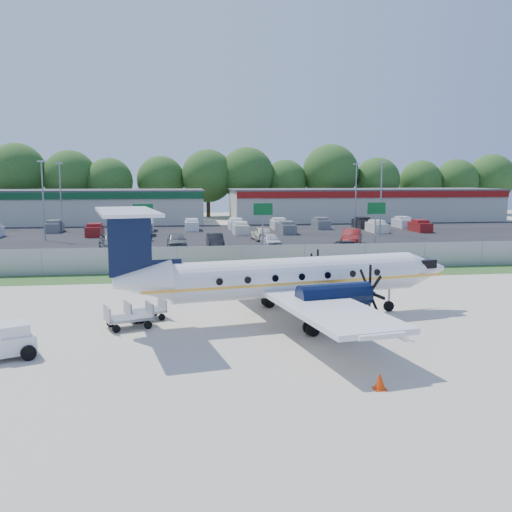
{
  "coord_description": "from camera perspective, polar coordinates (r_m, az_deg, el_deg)",
  "views": [
    {
      "loc": [
        -4.95,
        -29.7,
        7.39
      ],
      "look_at": [
        0.0,
        6.0,
        2.3
      ],
      "focal_mm": 40.0,
      "sensor_mm": 36.0,
      "label": 1
    }
  ],
  "objects": [
    {
      "name": "parked_car_b",
      "position": [
        58.73,
        -7.92,
        0.73
      ],
      "size": [
        2.16,
        4.96,
        1.66
      ],
      "primitive_type": "imported",
      "rotation": [
        0.0,
        0.0,
        0.04
      ],
      "color": "#595B5E",
      "rests_on": "ground"
    },
    {
      "name": "sign_right",
      "position": [
        56.05,
        11.92,
        4.0
      ],
      "size": [
        1.8,
        0.26,
        5.0
      ],
      "color": "gray",
      "rests_on": "ground"
    },
    {
      "name": "baggage_cart_far",
      "position": [
        28.66,
        -12.59,
        -6.0
      ],
      "size": [
        2.51,
        1.97,
        1.16
      ],
      "color": "gray",
      "rests_on": "ground"
    },
    {
      "name": "light_pole_ne",
      "position": [
        72.19,
        12.4,
        6.14
      ],
      "size": [
        0.9,
        0.35,
        9.09
      ],
      "color": "gray",
      "rests_on": "ground"
    },
    {
      "name": "parked_car_g",
      "position": [
        65.71,
        0.55,
        1.58
      ],
      "size": [
        2.31,
        4.89,
        1.61
      ],
      "primitive_type": "imported",
      "rotation": [
        0.0,
        0.0,
        3.23
      ],
      "color": "beige",
      "rests_on": "ground"
    },
    {
      "name": "baggage_cart_near",
      "position": [
        30.09,
        -11.0,
        -5.4
      ],
      "size": [
        2.25,
        1.82,
        1.03
      ],
      "color": "gray",
      "rests_on": "ground"
    },
    {
      "name": "parking_lot",
      "position": [
        70.27,
        -3.81,
        2.0
      ],
      "size": [
        170.0,
        32.0,
        0.02
      ],
      "primitive_type": "cube",
      "color": "black",
      "rests_on": "ground"
    },
    {
      "name": "parked_car_a",
      "position": [
        59.04,
        -14.25,
        0.6
      ],
      "size": [
        3.35,
        5.32,
        1.69
      ],
      "primitive_type": "imported",
      "rotation": [
        0.0,
        0.0,
        0.29
      ],
      "color": "#595B5E",
      "rests_on": "ground"
    },
    {
      "name": "access_road",
      "position": [
        49.51,
        -2.07,
        -0.54
      ],
      "size": [
        170.0,
        8.0,
        0.02
      ],
      "primitive_type": "cube",
      "color": "black",
      "rests_on": "ground"
    },
    {
      "name": "parked_car_f",
      "position": [
        64.91,
        -11.68,
        1.34
      ],
      "size": [
        3.3,
        4.89,
        1.55
      ],
      "primitive_type": "imported",
      "rotation": [
        0.0,
        0.0,
        2.78
      ],
      "color": "navy",
      "rests_on": "ground"
    },
    {
      "name": "cone_starboard_wing",
      "position": [
        41.78,
        -0.28,
        -1.78
      ],
      "size": [
        0.4,
        0.4,
        0.57
      ],
      "color": "red",
      "rests_on": "ground"
    },
    {
      "name": "cone_port_wing",
      "position": [
        20.77,
        12.28,
        -12.15
      ],
      "size": [
        0.43,
        0.43,
        0.61
      ],
      "color": "red",
      "rests_on": "ground"
    },
    {
      "name": "sign_left",
      "position": [
        52.83,
        -11.21,
        3.79
      ],
      "size": [
        1.8,
        0.26,
        5.0
      ],
      "color": "gray",
      "rests_on": "ground"
    },
    {
      "name": "parked_car_d",
      "position": [
        59.34,
        1.49,
        0.88
      ],
      "size": [
        1.92,
        4.3,
        1.44
      ],
      "primitive_type": "imported",
      "rotation": [
        0.0,
        0.0,
        0.05
      ],
      "color": "silver",
      "rests_on": "ground"
    },
    {
      "name": "perimeter_fence",
      "position": [
        44.44,
        -1.42,
        -0.23
      ],
      "size": [
        120.0,
        0.06,
        1.99
      ],
      "color": "gray",
      "rests_on": "ground"
    },
    {
      "name": "far_parking_rows",
      "position": [
        75.23,
        -4.09,
        2.38
      ],
      "size": [
        56.0,
        10.0,
        1.6
      ],
      "primitive_type": null,
      "color": "gray",
      "rests_on": "ground"
    },
    {
      "name": "parked_car_c",
      "position": [
        58.76,
        -4.11,
        0.79
      ],
      "size": [
        1.67,
        4.59,
        1.5
      ],
      "primitive_type": "imported",
      "rotation": [
        0.0,
        0.0,
        0.02
      ],
      "color": "black",
      "rests_on": "ground"
    },
    {
      "name": "light_pole_nw",
      "position": [
        69.39,
        -20.53,
        5.75
      ],
      "size": [
        0.9,
        0.35,
        9.09
      ],
      "color": "gray",
      "rests_on": "ground"
    },
    {
      "name": "parked_car_e",
      "position": [
        62.03,
        9.51,
        1.09
      ],
      "size": [
        3.68,
        5.48,
        1.71
      ],
      "primitive_type": "imported",
      "rotation": [
        0.0,
        0.0,
        -0.4
      ],
      "color": "maroon",
      "rests_on": "ground"
    },
    {
      "name": "tree_line",
      "position": [
        104.08,
        -5.16,
        3.94
      ],
      "size": [
        112.0,
        6.0,
        14.0
      ],
      "primitive_type": null,
      "color": "#254F17",
      "rests_on": "ground"
    },
    {
      "name": "pushback_tug",
      "position": [
        25.61,
        -23.98,
        -7.87
      ],
      "size": [
        3.04,
        2.7,
        1.41
      ],
      "color": "silver",
      "rests_on": "ground"
    },
    {
      "name": "aircraft",
      "position": [
        29.25,
        3.4,
        -2.1
      ],
      "size": [
        19.06,
        18.69,
        5.82
      ],
      "color": "silver",
      "rests_on": "ground"
    },
    {
      "name": "building_east",
      "position": [
        96.88,
        10.79,
        5.08
      ],
      "size": [
        44.4,
        12.4,
        5.24
      ],
      "color": "#BCB9A9",
      "rests_on": "ground"
    },
    {
      "name": "road_car_mid",
      "position": [
        53.15,
        8.54,
        -0.04
      ],
      "size": [
        4.58,
        1.9,
        1.55
      ],
      "primitive_type": "imported",
      "rotation": [
        0.0,
        0.0,
        -1.59
      ],
      "color": "black",
      "rests_on": "ground"
    },
    {
      "name": "sign_mid",
      "position": [
        53.34,
        0.7,
        3.98
      ],
      "size": [
        1.8,
        0.26,
        5.0
      ],
      "color": "gray",
      "rests_on": "ground"
    },
    {
      "name": "grass_verge",
      "position": [
        42.64,
        -1.11,
        -1.93
      ],
      "size": [
        170.0,
        4.0,
        0.02
      ],
      "primitive_type": "cube",
      "color": "#2D561E",
      "rests_on": "ground"
    },
    {
      "name": "ground",
      "position": [
        31.01,
        1.53,
        -5.75
      ],
      "size": [
        170.0,
        170.0,
        0.0
      ],
      "primitive_type": "plane",
      "color": "beige",
      "rests_on": "ground"
    },
    {
      "name": "cone_nose",
      "position": [
        33.51,
        8.99,
        -4.3
      ],
      "size": [
        0.43,
        0.43,
        0.61
      ],
      "color": "red",
      "rests_on": "ground"
    },
    {
      "name": "light_pole_se",
      "position": [
        81.64,
        9.97,
        6.41
      ],
      "size": [
        0.9,
        0.35,
        9.09
      ],
      "color": "gray",
      "rests_on": "ground"
    },
    {
      "name": "light_pole_sw",
      "position": [
        79.17,
        -18.96,
        6.05
      ],
      "size": [
        0.9,
        0.35,
        9.09
      ],
      "color": "gray",
      "rests_on": "ground"
    },
    {
      "name": "building_west",
      "position": [
        93.76,
        -19.68,
        4.66
      ],
      "size": [
        46.4,
        12.4,
        5.24
      ],
      "color": "#BCB9A9",
      "rests_on": "ground"
    }
  ]
}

